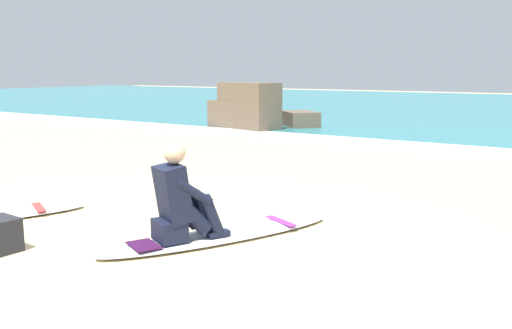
% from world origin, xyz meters
% --- Properties ---
extents(ground_plane, '(80.00, 80.00, 0.00)m').
position_xyz_m(ground_plane, '(0.00, 0.00, 0.00)').
color(ground_plane, '#CCB584').
extents(sea, '(80.00, 28.00, 0.10)m').
position_xyz_m(sea, '(0.00, 21.84, 0.05)').
color(sea, teal).
rests_on(sea, ground).
extents(breaking_foam, '(80.00, 0.90, 0.11)m').
position_xyz_m(breaking_foam, '(0.00, 8.14, 0.06)').
color(breaking_foam, white).
rests_on(breaking_foam, ground).
extents(surfboard_main, '(1.52, 2.59, 0.08)m').
position_xyz_m(surfboard_main, '(0.77, 0.78, 0.04)').
color(surfboard_main, silver).
rests_on(surfboard_main, ground).
extents(surfer_seated, '(0.59, 0.77, 0.95)m').
position_xyz_m(surfer_seated, '(0.60, 0.37, 0.44)').
color(surfer_seated, black).
rests_on(surfer_seated, surfboard_main).
extents(rock_outcrop_distant, '(2.83, 2.60, 1.34)m').
position_xyz_m(rock_outcrop_distant, '(-4.60, 9.28, 0.52)').
color(rock_outcrop_distant, brown).
rests_on(rock_outcrop_distant, ground).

